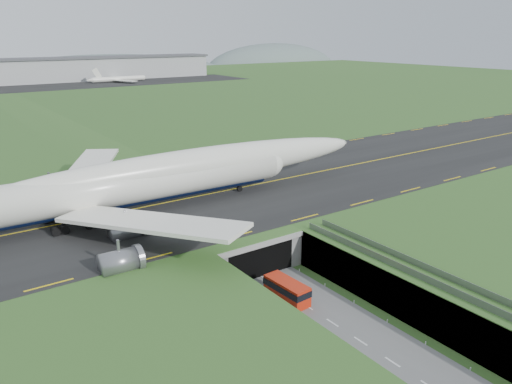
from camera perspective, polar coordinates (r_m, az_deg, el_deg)
ground at (r=73.37m, az=4.34°, el=-12.08°), size 900.00×900.00×0.00m
airfield_deck at (r=71.93m, az=4.39°, el=-10.00°), size 800.00×800.00×6.00m
trench_road at (r=68.54m, az=8.43°, el=-14.46°), size 12.00×75.00×0.20m
taxiway at (r=96.41m, az=-8.05°, el=-0.80°), size 800.00×44.00×0.18m
tunnel_portal at (r=84.06m, az=-2.85°, el=-5.48°), size 17.00×22.30×6.00m
guideway at (r=67.38m, az=22.60°, el=-11.22°), size 3.00×53.00×7.05m
jumbo_jet at (r=89.70m, az=-13.17°, el=1.14°), size 97.58×62.28×20.60m
shuttle_tram at (r=72.01m, az=3.54°, el=-11.17°), size 3.17×7.45×2.99m
distant_hills at (r=492.01m, az=-23.01°, el=11.59°), size 700.00×91.00×60.00m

